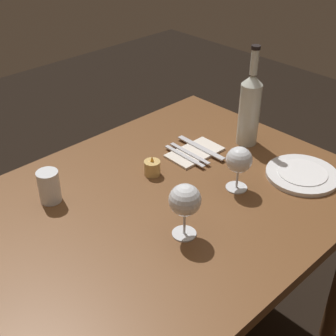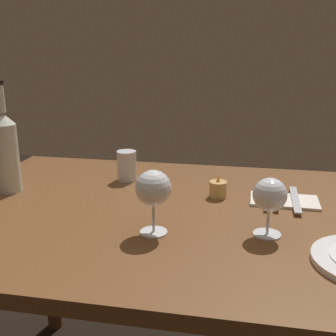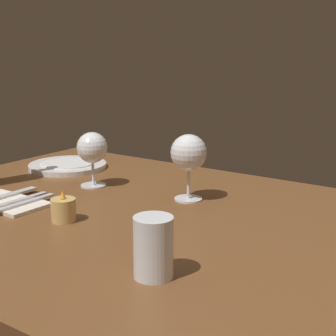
# 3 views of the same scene
# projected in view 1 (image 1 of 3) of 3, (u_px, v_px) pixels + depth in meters

# --- Properties ---
(dining_table) EXTENTS (1.30, 0.90, 0.74)m
(dining_table) POSITION_uv_depth(u_px,v_px,m) (151.00, 230.00, 1.40)
(dining_table) COLOR brown
(dining_table) RESTS_ON ground
(wine_glass_left) EXTENTS (0.08, 0.08, 0.14)m
(wine_glass_left) POSITION_uv_depth(u_px,v_px,m) (239.00, 161.00, 1.37)
(wine_glass_left) COLOR white
(wine_glass_left) RESTS_ON dining_table
(wine_glass_right) EXTENTS (0.09, 0.09, 0.16)m
(wine_glass_right) POSITION_uv_depth(u_px,v_px,m) (185.00, 201.00, 1.19)
(wine_glass_right) COLOR white
(wine_glass_right) RESTS_ON dining_table
(wine_bottle_second) EXTENTS (0.07, 0.07, 0.35)m
(wine_bottle_second) POSITION_uv_depth(u_px,v_px,m) (250.00, 108.00, 1.59)
(wine_bottle_second) COLOR silver
(wine_bottle_second) RESTS_ON dining_table
(water_tumbler) EXTENTS (0.06, 0.06, 0.10)m
(water_tumbler) POSITION_uv_depth(u_px,v_px,m) (49.00, 188.00, 1.35)
(water_tumbler) COLOR white
(water_tumbler) RESTS_ON dining_table
(votive_candle) EXTENTS (0.05, 0.05, 0.07)m
(votive_candle) POSITION_uv_depth(u_px,v_px,m) (152.00, 168.00, 1.48)
(votive_candle) COLOR #DBB266
(votive_candle) RESTS_ON dining_table
(dinner_plate) EXTENTS (0.23, 0.23, 0.02)m
(dinner_plate) POSITION_uv_depth(u_px,v_px,m) (302.00, 174.00, 1.48)
(dinner_plate) COLOR white
(dinner_plate) RESTS_ON dining_table
(folded_napkin) EXTENTS (0.19, 0.11, 0.01)m
(folded_napkin) POSITION_uv_depth(u_px,v_px,m) (195.00, 152.00, 1.59)
(folded_napkin) COLOR silver
(folded_napkin) RESTS_ON dining_table
(fork_inner) EXTENTS (0.02, 0.18, 0.00)m
(fork_inner) POSITION_uv_depth(u_px,v_px,m) (190.00, 153.00, 1.58)
(fork_inner) COLOR silver
(fork_inner) RESTS_ON folded_napkin
(fork_outer) EXTENTS (0.02, 0.18, 0.00)m
(fork_outer) POSITION_uv_depth(u_px,v_px,m) (185.00, 156.00, 1.56)
(fork_outer) COLOR silver
(fork_outer) RESTS_ON folded_napkin
(table_knife) EXTENTS (0.02, 0.21, 0.00)m
(table_knife) POSITION_uv_depth(u_px,v_px,m) (201.00, 148.00, 1.61)
(table_knife) COLOR silver
(table_knife) RESTS_ON folded_napkin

